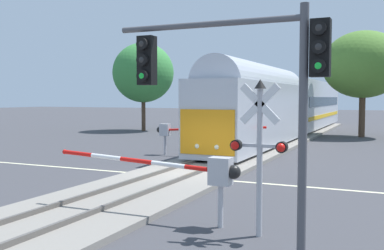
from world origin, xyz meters
TOP-DOWN VIEW (x-y plane):
  - ground_plane at (0.00, 0.00)m, footprint 220.00×220.00m
  - road_centre_stripe at (0.00, 0.00)m, footprint 44.00×0.20m
  - railway_track at (0.00, 0.00)m, footprint 4.40×80.00m
  - commuter_train at (0.00, 21.19)m, footprint 3.04×39.89m
  - crossing_gate_near at (3.46, -6.17)m, footprint 5.57×0.40m
  - crossing_signal_mast at (5.15, -6.52)m, footprint 1.36×0.44m
  - crossing_gate_far at (-3.24, 6.17)m, footprint 6.54×0.40m
  - traffic_signal_near_right at (5.47, -8.69)m, footprint 4.20×0.38m
  - pine_left_background at (-14.74, 21.87)m, footprint 6.04×6.04m
  - elm_centre_background at (5.55, 23.31)m, footprint 6.67×6.67m

SIDE VIEW (x-z plane):
  - ground_plane at x=0.00m, z-range 0.00..0.00m
  - road_centre_stripe at x=0.00m, z-range 0.00..0.01m
  - railway_track at x=0.00m, z-range -0.06..0.26m
  - crossing_gate_near at x=3.46m, z-range 0.52..2.32m
  - crossing_gate_far at x=-3.24m, z-range 0.52..2.34m
  - crossing_signal_mast at x=5.15m, z-range 0.42..4.16m
  - commuter_train at x=0.00m, z-range 0.20..5.36m
  - traffic_signal_near_right at x=5.47m, z-range 1.24..6.21m
  - pine_left_background at x=-14.74m, z-range 1.41..10.13m
  - elm_centre_background at x=5.55m, z-range 1.62..10.48m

